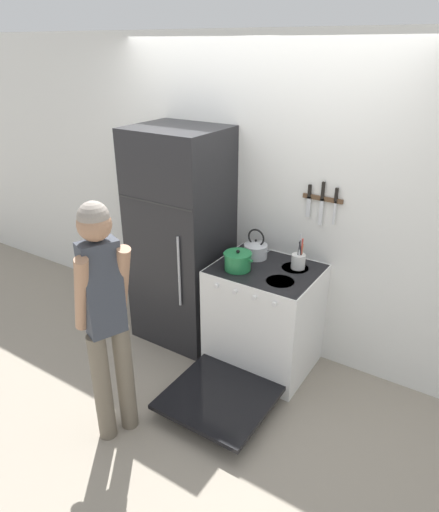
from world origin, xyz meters
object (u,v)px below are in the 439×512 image
at_px(tea_kettle, 256,249).
at_px(utensil_jar, 298,260).
at_px(stove_range, 262,319).
at_px(person, 105,313).
at_px(dutch_oven_pot, 238,261).
at_px(refrigerator, 181,239).

height_order(tea_kettle, utensil_jar, utensil_jar).
bearing_deg(stove_range, tea_kettle, 134.58).
relative_size(tea_kettle, person, 0.15).
xyz_separation_m(utensil_jar, person, (-0.69, -1.34, 0.01)).
height_order(stove_range, dutch_oven_pot, dutch_oven_pot).
xyz_separation_m(stove_range, utensil_jar, (0.20, 0.18, 0.51)).
distance_m(refrigerator, utensil_jar, 1.03).
bearing_deg(person, refrigerator, 37.59).
distance_m(stove_range, utensil_jar, 0.57).
distance_m(dutch_oven_pot, person, 1.12).
bearing_deg(tea_kettle, utensil_jar, 1.11).
bearing_deg(dutch_oven_pot, person, -105.84).
height_order(tea_kettle, person, person).
xyz_separation_m(tea_kettle, person, (-0.32, -1.34, -0.00)).
xyz_separation_m(dutch_oven_pot, tea_kettle, (0.01, 0.26, 0.00)).
relative_size(dutch_oven_pot, utensil_jar, 0.92).
bearing_deg(person, stove_range, -0.64).
bearing_deg(refrigerator, person, -74.31).
bearing_deg(dutch_oven_pot, refrigerator, 167.74).
relative_size(stove_range, person, 0.81).
bearing_deg(tea_kettle, refrigerator, -169.63).
xyz_separation_m(stove_range, tea_kettle, (-0.17, 0.17, 0.52)).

